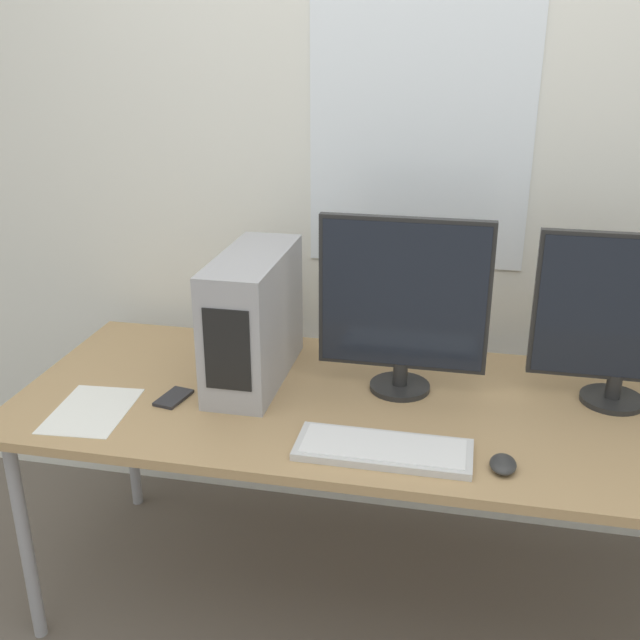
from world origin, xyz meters
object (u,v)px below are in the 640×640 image
object	(u,v)px
pc_tower	(253,318)
mouse	(503,464)
monitor_right_near	(625,317)
keyboard	(383,449)
monitor_main	(403,303)
cell_phone	(174,398)

from	to	relation	value
pc_tower	mouse	world-z (taller)	pc_tower
pc_tower	mouse	bearing A→B (deg)	-26.65
monitor_right_near	keyboard	world-z (taller)	monitor_right_near
monitor_main	pc_tower	bearing A→B (deg)	-179.03
monitor_main	mouse	size ratio (longest dim) A/B	5.62
monitor_main	cell_phone	bearing A→B (deg)	-162.49
mouse	cell_phone	world-z (taller)	mouse
monitor_right_near	cell_phone	world-z (taller)	monitor_right_near
pc_tower	monitor_main	distance (m)	0.46
keyboard	monitor_right_near	bearing A→B (deg)	34.10
pc_tower	monitor_main	world-z (taller)	monitor_main
mouse	monitor_right_near	bearing A→B (deg)	53.56
pc_tower	monitor_right_near	bearing A→B (deg)	2.85
pc_tower	keyboard	distance (m)	0.61
monitor_main	mouse	xyz separation A→B (m)	(0.30, -0.38, -0.27)
pc_tower	keyboard	world-z (taller)	pc_tower
monitor_right_near	cell_phone	xyz separation A→B (m)	(-1.26, -0.25, -0.26)
monitor_right_near	keyboard	distance (m)	0.79
cell_phone	monitor_main	bearing A→B (deg)	28.54
monitor_right_near	mouse	distance (m)	0.59
pc_tower	monitor_main	bearing A→B (deg)	0.97
pc_tower	monitor_right_near	world-z (taller)	monitor_right_near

